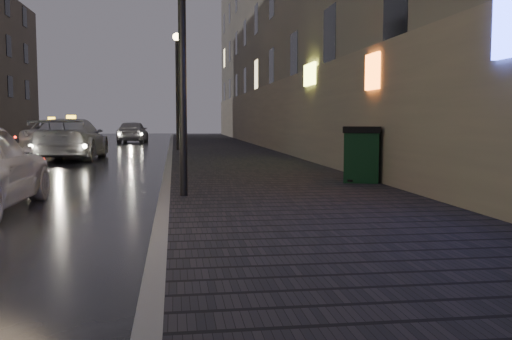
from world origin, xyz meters
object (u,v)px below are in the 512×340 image
at_px(taxi_far, 52,134).
at_px(car_far, 133,132).
at_px(trash_bin, 362,154).
at_px(taxi_mid, 72,139).
at_px(lamp_far, 177,76).
at_px(lamp_near, 182,9).

relative_size(taxi_far, car_far, 1.29).
height_order(trash_bin, taxi_mid, taxi_mid).
height_order(lamp_far, trash_bin, lamp_far).
xyz_separation_m(lamp_near, trash_bin, (3.95, 1.78, -2.71)).
bearing_deg(lamp_far, lamp_near, -90.00).
distance_m(lamp_near, taxi_far, 22.06).
distance_m(lamp_near, taxi_mid, 13.46).
bearing_deg(taxi_far, lamp_near, -75.63).
xyz_separation_m(lamp_far, taxi_far, (-6.54, 4.89, -2.73)).
height_order(taxi_mid, car_far, taxi_mid).
bearing_deg(trash_bin, taxi_far, 138.60).
height_order(lamp_far, taxi_mid, lamp_far).
height_order(taxi_mid, taxi_far, taxi_mid).
distance_m(taxi_mid, taxi_far, 8.71).
xyz_separation_m(taxi_mid, taxi_far, (-2.44, 8.37, -0.02)).
xyz_separation_m(trash_bin, taxi_far, (-10.49, 19.11, -0.01)).
xyz_separation_m(lamp_far, trash_bin, (3.95, -14.22, -2.71)).
bearing_deg(taxi_mid, trash_bin, 128.55).
xyz_separation_m(lamp_near, taxi_mid, (-4.10, 12.53, -2.71)).
bearing_deg(taxi_mid, lamp_far, -138.04).
height_order(lamp_far, taxi_far, lamp_far).
bearing_deg(taxi_far, trash_bin, -64.25).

